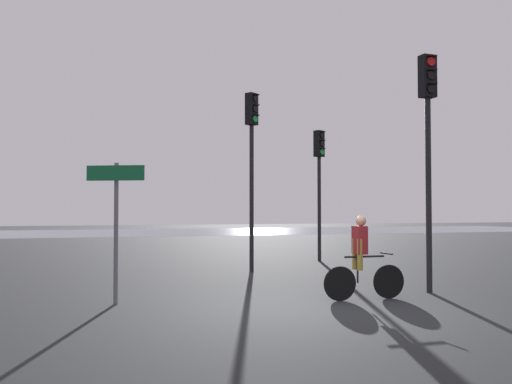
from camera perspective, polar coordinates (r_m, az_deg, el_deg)
The scene contains 7 objects.
ground_plane at distance 10.00m, azimuth 6.10°, elevation -11.76°, with size 120.00×120.00×0.00m, color black.
water_strip at distance 46.12m, azimuth -12.75°, elevation -3.96°, with size 80.00×16.00×0.01m, color slate.
traffic_light_center at distance 16.13m, azimuth -0.43°, elevation 4.36°, with size 0.40×0.42×5.04m.
traffic_light_near_right at distance 12.65m, azimuth 16.83°, elevation 6.08°, with size 0.33×0.34×5.02m.
traffic_light_far_right at distance 19.67m, azimuth 6.35°, elevation 2.18°, with size 0.39×0.41×4.47m.
direction_sign_post at distance 10.79m, azimuth -13.85°, elevation -1.94°, with size 1.01×0.49×2.60m.
cyclist at distance 11.23m, azimuth 10.51°, elevation -6.43°, with size 1.71×0.46×1.62m.
Camera 1 is at (-3.97, -9.02, 1.72)m, focal length 40.00 mm.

